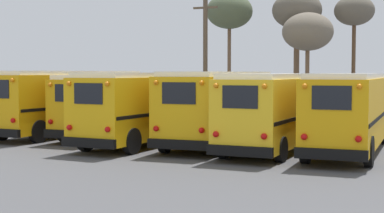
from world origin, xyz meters
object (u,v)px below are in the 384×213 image
school_bus_3 (221,105)px  bare_tree_1 (354,12)px  bare_tree_2 (308,32)px  school_bus_4 (281,108)px  bare_tree_0 (229,12)px  school_bus_0 (71,100)px  school_bus_1 (125,102)px  utility_pole (205,54)px  school_bus_2 (154,105)px  school_bus_5 (350,109)px  bare_tree_3 (297,12)px

school_bus_3 → bare_tree_1: size_ratio=1.15×
bare_tree_1 → bare_tree_2: size_ratio=1.19×
school_bus_4 → bare_tree_0: size_ratio=1.14×
school_bus_0 → school_bus_1: bearing=10.2°
utility_pole → school_bus_1: bearing=-88.0°
school_bus_2 → utility_pole: 14.73m
school_bus_1 → bare_tree_1: (8.73, 17.91, 5.89)m
school_bus_4 → bare_tree_0: (-9.27, 18.73, 6.18)m
school_bus_5 → bare_tree_1: 20.89m
utility_pole → bare_tree_3: 8.03m
bare_tree_2 → bare_tree_1: bearing=50.8°
school_bus_1 → school_bus_2: size_ratio=0.98×
school_bus_3 → school_bus_5: bearing=-5.8°
school_bus_0 → school_bus_2: bearing=-17.0°
school_bus_0 → school_bus_5: school_bus_0 is taller
utility_pole → school_bus_4: bearing=-56.0°
school_bus_3 → school_bus_4: bearing=-7.0°
bare_tree_0 → bare_tree_3: size_ratio=1.01×
school_bus_5 → bare_tree_1: size_ratio=1.13×
school_bus_3 → school_bus_5: (5.80, -0.59, -0.03)m
bare_tree_1 → bare_tree_3: (-4.01, -0.82, 0.10)m
school_bus_2 → bare_tree_1: bare_tree_1 is taller
school_bus_1 → bare_tree_0: bearing=91.9°
school_bus_2 → utility_pole: (-3.32, 14.09, 2.75)m
school_bus_3 → bare_tree_2: 16.56m
bare_tree_3 → bare_tree_0: bearing=-179.3°
school_bus_2 → bare_tree_1: bearing=73.9°
school_bus_3 → utility_pole: size_ratio=1.16×
bare_tree_2 → bare_tree_3: (-1.37, 2.43, 1.67)m
school_bus_0 → school_bus_3: bearing=-5.4°
school_bus_5 → bare_tree_3: 21.09m
school_bus_5 → bare_tree_0: bearing=122.7°
utility_pole → bare_tree_2: (6.51, 2.86, 1.51)m
bare_tree_1 → bare_tree_2: 4.48m
bare_tree_0 → bare_tree_3: 5.30m
bare_tree_2 → bare_tree_0: bearing=160.4°
school_bus_2 → utility_pole: bearing=103.3°
school_bus_2 → bare_tree_2: (3.19, 16.94, 4.26)m
school_bus_2 → school_bus_5: size_ratio=1.03×
school_bus_3 → bare_tree_2: (0.29, 16.01, 4.24)m
utility_pole → bare_tree_1: 11.43m
school_bus_2 → school_bus_3: school_bus_3 is taller
school_bus_1 → bare_tree_3: 18.71m
utility_pole → bare_tree_3: (5.14, 5.29, 3.18)m
school_bus_4 → bare_tree_2: 17.12m
school_bus_1 → bare_tree_0: size_ratio=1.08×
school_bus_3 → bare_tree_0: 20.39m
school_bus_4 → school_bus_5: 2.91m
bare_tree_2 → school_bus_5: bearing=-71.6°
school_bus_0 → school_bus_3: size_ratio=1.05×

